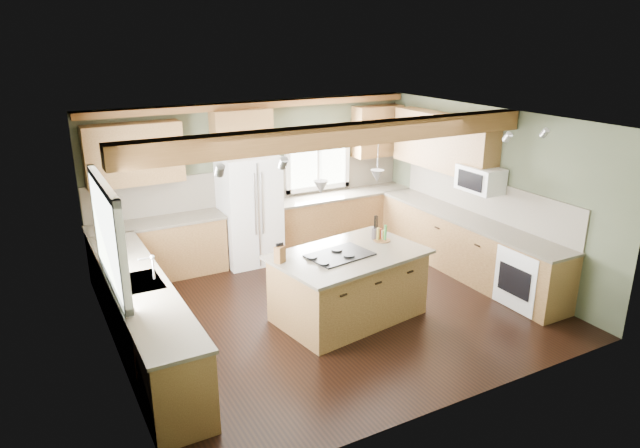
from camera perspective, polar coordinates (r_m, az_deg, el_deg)
floor at (r=8.03m, az=0.92°, el=-8.38°), size 5.60×5.60×0.00m
ceiling at (r=7.23m, az=1.03°, el=10.31°), size 5.60×5.60×0.00m
wall_back at (r=9.70m, az=-6.34°, el=4.51°), size 5.60×0.00×5.60m
wall_left at (r=6.69m, az=-20.43°, el=-3.14°), size 0.00×5.00×5.00m
wall_right at (r=9.18m, az=16.39°, el=3.06°), size 0.00×5.00×5.00m
ceiling_beam at (r=6.96m, az=2.41°, el=8.89°), size 5.55×0.26×0.26m
soffit_trim at (r=9.38m, az=-6.38°, el=11.75°), size 5.55×0.20×0.10m
backsplash_back at (r=9.71m, az=-6.29°, el=3.98°), size 5.58×0.03×0.58m
backsplash_right at (r=9.23m, az=16.05°, el=2.58°), size 0.03×3.70×0.58m
base_cab_back_left at (r=9.18m, az=-15.80°, el=-2.56°), size 2.02×0.60×0.88m
counter_back_left at (r=9.03m, az=-16.05°, el=0.17°), size 2.06×0.64×0.04m
base_cab_back_right at (r=10.32m, az=2.13°, el=0.51°), size 2.62×0.60×0.88m
counter_back_right at (r=10.18m, az=2.16°, el=2.97°), size 2.66×0.64×0.04m
base_cab_left at (r=7.12m, az=-17.31°, el=-9.06°), size 0.60×3.70×0.88m
counter_left at (r=6.92m, az=-17.67°, el=-5.68°), size 0.64×3.74×0.04m
base_cab_right at (r=9.27m, az=14.37°, el=-2.21°), size 0.60×3.70×0.88m
counter_right at (r=9.13m, az=14.60°, el=0.50°), size 0.64×3.74×0.04m
upper_cab_back_left at (r=8.85m, az=-18.11°, el=6.66°), size 1.40×0.35×0.90m
upper_cab_over_fridge at (r=9.26m, az=-7.85°, el=9.16°), size 0.96×0.35×0.70m
upper_cab_right at (r=9.57m, az=12.20°, el=8.00°), size 0.35×2.20×0.90m
upper_cab_back_corner at (r=10.49m, az=5.74°, el=9.23°), size 0.90×0.35×0.90m
window_left at (r=6.65m, az=-20.57°, el=-0.96°), size 0.04×1.60×1.05m
window_back at (r=10.10m, az=-0.28°, el=6.65°), size 1.10×0.04×1.00m
sink at (r=6.92m, az=-17.68°, el=-5.64°), size 0.50×0.65×0.03m
faucet at (r=6.89m, az=-16.33°, el=-4.29°), size 0.02×0.02×0.28m
dishwasher at (r=6.01m, az=-14.53°, el=-14.39°), size 0.60×0.60×0.84m
oven at (r=8.45m, az=20.25°, el=-4.98°), size 0.60×0.72×0.84m
microwave at (r=8.94m, az=15.74°, el=4.36°), size 0.40×0.70×0.38m
pendant_left at (r=6.85m, az=0.09°, el=3.70°), size 0.18×0.18×0.16m
pendant_right at (r=7.43m, az=5.74°, el=4.79°), size 0.18×0.18×0.16m
refrigerator at (r=9.36m, az=-7.06°, el=1.42°), size 0.90×0.74×1.80m
island at (r=7.62m, az=2.84°, el=-6.28°), size 2.00×1.40×0.88m
island_top at (r=7.44m, az=2.90°, el=-3.06°), size 2.14×1.54×0.04m
cooktop at (r=7.34m, az=1.99°, el=-3.12°), size 0.87×0.65×0.02m
knife_block at (r=7.11m, az=-4.03°, el=-3.04°), size 0.16×0.14×0.21m
utensil_crock at (r=7.94m, az=5.58°, el=-0.96°), size 0.13×0.13×0.15m
bottle_tray at (r=7.87m, az=6.24°, el=-0.94°), size 0.23×0.23×0.21m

